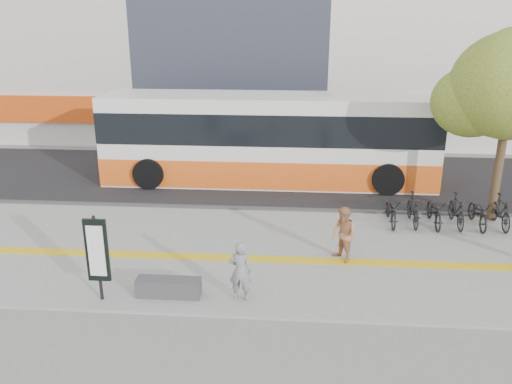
# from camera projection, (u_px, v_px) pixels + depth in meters

# --- Properties ---
(ground) EXTENTS (120.00, 120.00, 0.00)m
(ground) POSITION_uv_depth(u_px,v_px,m) (275.00, 279.00, 13.87)
(ground) COLOR slate
(ground) RESTS_ON ground
(sidewalk) EXTENTS (40.00, 7.00, 0.08)m
(sidewalk) POSITION_uv_depth(u_px,v_px,m) (277.00, 253.00, 15.27)
(sidewalk) COLOR slate
(sidewalk) RESTS_ON ground
(tactile_strip) EXTENTS (40.00, 0.45, 0.01)m
(tactile_strip) POSITION_uv_depth(u_px,v_px,m) (277.00, 259.00, 14.79)
(tactile_strip) COLOR yellow
(tactile_strip) RESTS_ON sidewalk
(street) EXTENTS (40.00, 8.00, 0.06)m
(street) POSITION_uv_depth(u_px,v_px,m) (284.00, 178.00, 22.35)
(street) COLOR black
(street) RESTS_ON ground
(curb) EXTENTS (40.00, 0.25, 0.14)m
(curb) POSITION_uv_depth(u_px,v_px,m) (281.00, 210.00, 18.57)
(curb) COLOR #3A3A3D
(curb) RESTS_ON ground
(bench) EXTENTS (1.60, 0.45, 0.45)m
(bench) POSITION_uv_depth(u_px,v_px,m) (169.00, 287.00, 12.83)
(bench) COLOR #3A3A3D
(bench) RESTS_ON sidewalk
(signboard) EXTENTS (0.55, 0.10, 2.20)m
(signboard) POSITION_uv_depth(u_px,v_px,m) (97.00, 252.00, 12.32)
(signboard) COLOR black
(signboard) RESTS_ON sidewalk
(street_tree) EXTENTS (4.40, 3.80, 6.31)m
(street_tree) POSITION_uv_depth(u_px,v_px,m) (509.00, 88.00, 16.43)
(street_tree) COLOR #3D2D1C
(street_tree) RESTS_ON sidewalk
(bus) EXTENTS (13.52, 3.21, 3.60)m
(bus) POSITION_uv_depth(u_px,v_px,m) (268.00, 141.00, 21.37)
(bus) COLOR silver
(bus) RESTS_ON street
(bicycle_row) EXTENTS (4.11, 1.83, 1.06)m
(bicycle_row) POSITION_uv_depth(u_px,v_px,m) (445.00, 211.00, 17.06)
(bicycle_row) COLOR black
(bicycle_row) RESTS_ON sidewalk
(seated_woman) EXTENTS (0.59, 0.42, 1.53)m
(seated_woman) POSITION_uv_depth(u_px,v_px,m) (240.00, 271.00, 12.50)
(seated_woman) COLOR black
(seated_woman) RESTS_ON sidewalk
(pedestrian_tan) EXTENTS (0.95, 0.99, 1.61)m
(pedestrian_tan) POSITION_uv_depth(u_px,v_px,m) (343.00, 235.00, 14.47)
(pedestrian_tan) COLOR #AC714B
(pedestrian_tan) RESTS_ON sidewalk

